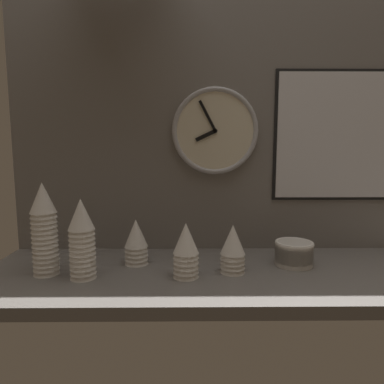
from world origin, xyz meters
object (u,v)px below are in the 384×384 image
Objects in this scene: cup_stack_left at (82,239)px; cup_stack_center at (186,250)px; menu_board at (334,136)px; cup_stack_center_left at (136,242)px; wall_clock at (215,131)px; bowl_stack_right at (294,253)px; cup_stack_far_left at (44,229)px; cup_stack_center_right at (233,249)px.

cup_stack_left is 0.34m from cup_stack_center.
cup_stack_left is at bearing -161.38° from menu_board.
cup_stack_center reaches higher than cup_stack_center_left.
bowl_stack_right is at bearing -34.74° from wall_clock.
cup_stack_far_left is (-0.13, 0.04, 0.02)m from cup_stack_left.
cup_stack_left is 0.50m from cup_stack_center_right.
cup_stack_left is 0.84× the size of cup_stack_far_left.
cup_stack_left is at bearing -145.87° from wall_clock.
cup_stack_center is at bearing -35.62° from cup_stack_center_left.
bowl_stack_right is 0.40× the size of wall_clock.
menu_board reaches higher than cup_stack_left.
cup_stack_center_left is 0.63× the size of cup_stack_left.
cup_stack_center_left is 0.31m from cup_stack_far_left.
cup_stack_far_left is (-0.29, -0.10, 0.07)m from cup_stack_center_left.
bowl_stack_right is (0.86, 0.08, -0.11)m from cup_stack_far_left.
cup_stack_center_left is at bearing 165.20° from cup_stack_center_right.
cup_stack_center_right is at bearing 14.34° from cup_stack_center.
bowl_stack_right is at bearing 9.00° from cup_stack_left.
cup_stack_center is 0.35× the size of menu_board.
cup_stack_center is at bearing 0.65° from cup_stack_left.
wall_clock is (0.45, 0.30, 0.36)m from cup_stack_left.
cup_stack_far_left is 0.87m from bowl_stack_right.
bowl_stack_right is at bearing -136.18° from menu_board.
cup_stack_center_right is 0.48× the size of wall_clock.
cup_stack_center_left is at bearing -150.05° from wall_clock.
cup_stack_left reaches higher than bowl_stack_right.
wall_clock reaches higher than cup_stack_center_right.
menu_board is at bearing 31.58° from cup_stack_center_right.
wall_clock is at bearing 99.39° from cup_stack_center_right.
bowl_stack_right is (0.57, -0.02, -0.04)m from cup_stack_center_left.
cup_stack_center is 0.41m from bowl_stack_right.
cup_stack_far_left is 2.27× the size of bowl_stack_right.
cup_stack_far_left reaches higher than cup_stack_center.
wall_clock is 0.66× the size of menu_board.
cup_stack_center_right is 0.63m from cup_stack_far_left.
wall_clock reaches higher than bowl_stack_right.
cup_stack_left is at bearing -138.81° from cup_stack_center_left.
cup_stack_center is 0.77m from menu_board.
cup_stack_center is 0.51m from wall_clock.
cup_stack_center_left is 0.53m from wall_clock.
cup_stack_left reaches higher than cup_stack_center_left.
wall_clock is at bearing 34.13° from cup_stack_left.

